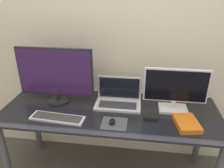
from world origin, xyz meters
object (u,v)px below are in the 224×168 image
object	(u,v)px
monitor_right	(175,90)
laptop	(118,98)
keyboard	(57,118)
power_brick	(151,117)
monitor_left	(55,75)
mouse	(112,121)
book	(187,123)

from	to	relation	value
monitor_right	laptop	xyz separation A→B (m)	(-0.45, 0.04, -0.13)
laptop	keyboard	size ratio (longest dim) A/B	0.90
monitor_right	power_brick	bearing A→B (deg)	-140.36
monitor_left	mouse	distance (m)	0.62
monitor_left	book	bearing A→B (deg)	-11.35
keyboard	book	bearing A→B (deg)	2.73
monitor_right	monitor_left	bearing A→B (deg)	180.00
laptop	power_brick	bearing A→B (deg)	-35.75
monitor_left	keyboard	size ratio (longest dim) A/B	1.50
keyboard	monitor_right	bearing A→B (deg)	16.11
mouse	book	world-z (taller)	same
monitor_left	mouse	bearing A→B (deg)	-27.45
laptop	keyboard	world-z (taller)	laptop
mouse	book	bearing A→B (deg)	5.72
monitor_left	laptop	distance (m)	0.56
keyboard	book	size ratio (longest dim) A/B	1.72
monitor_left	mouse	size ratio (longest dim) A/B	9.53
keyboard	power_brick	distance (m)	0.71
monitor_left	keyboard	bearing A→B (deg)	-71.18
book	power_brick	xyz separation A→B (m)	(-0.26, 0.06, -0.00)
laptop	mouse	distance (m)	0.31
keyboard	laptop	bearing A→B (deg)	34.44
book	power_brick	world-z (taller)	book
book	mouse	bearing A→B (deg)	-174.28
keyboard	monitor_left	bearing A→B (deg)	108.82
monitor_right	keyboard	world-z (taller)	monitor_right
mouse	power_brick	world-z (taller)	mouse
monitor_left	mouse	world-z (taller)	monitor_left
laptop	keyboard	xyz separation A→B (m)	(-0.43, -0.30, -0.05)
monitor_right	mouse	xyz separation A→B (m)	(-0.46, -0.26, -0.16)
monitor_left	laptop	bearing A→B (deg)	4.59
keyboard	mouse	distance (m)	0.42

